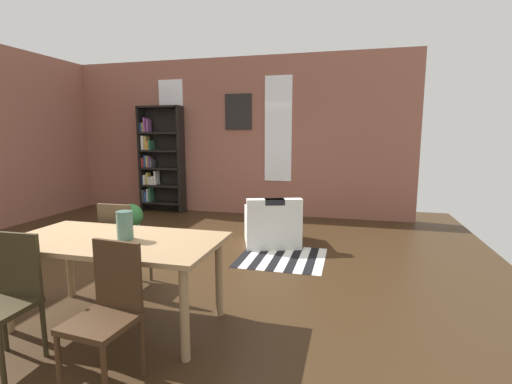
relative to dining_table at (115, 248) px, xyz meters
name	(u,v)px	position (x,y,z in m)	size (l,w,h in m)	color
ground_plane	(128,270)	(-0.68, 1.15, -0.69)	(9.35, 9.35, 0.00)	#362514
back_wall_brick	(224,137)	(-0.68, 4.81, 0.93)	(7.71, 0.12, 3.22)	#945949
window_pane_0	(172,130)	(-1.85, 4.74, 1.09)	(0.55, 0.02, 2.10)	white
window_pane_1	(278,129)	(0.50, 4.74, 1.09)	(0.55, 0.02, 2.10)	white
dining_table	(115,248)	(0.00, 0.00, 0.00)	(1.83, 0.93, 0.77)	#987751
vase_on_table	(125,225)	(0.11, 0.00, 0.21)	(0.14, 0.14, 0.25)	#4C7266
tealight_candle_0	(120,230)	(-0.08, 0.20, 0.11)	(0.04, 0.04, 0.04)	silver
tealight_candle_1	(130,236)	(0.12, 0.05, 0.11)	(0.04, 0.04, 0.04)	silver
dining_chair_far_left	(122,242)	(-0.41, 0.69, -0.17)	(0.40, 0.40, 0.95)	brown
dining_chair_near_right	(108,309)	(0.42, -0.69, -0.17)	(0.44, 0.44, 0.95)	#3B2615
dining_chair_near_left	(8,296)	(-0.41, -0.69, -0.17)	(0.41, 0.41, 0.95)	#302715
bookshelf_tall	(159,160)	(-2.09, 4.56, 0.44)	(0.97, 0.31, 2.26)	black
armchair_white	(272,226)	(0.81, 2.70, -0.41)	(1.02, 1.02, 0.75)	silver
potted_plant_corner	(131,219)	(-1.47, 2.48, -0.37)	(0.38, 0.38, 0.56)	silver
striped_rug	(282,257)	(1.08, 2.10, -0.68)	(1.16, 1.09, 0.01)	black
framed_picture	(238,112)	(-0.34, 4.74, 1.44)	(0.56, 0.03, 0.72)	black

